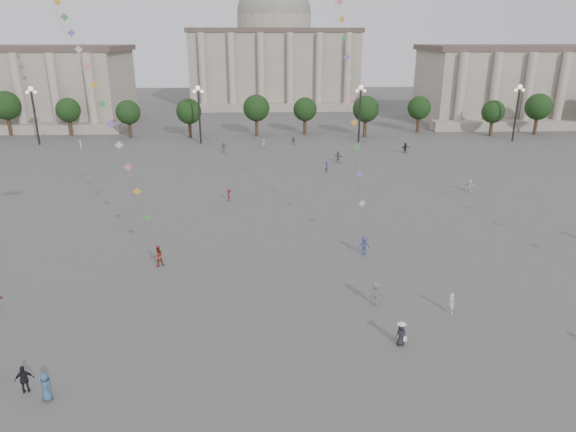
{
  "coord_description": "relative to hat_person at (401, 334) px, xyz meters",
  "views": [
    {
      "loc": [
        -2.51,
        -26.6,
        19.32
      ],
      "look_at": [
        -0.91,
        12.0,
        5.68
      ],
      "focal_mm": 32.0,
      "sensor_mm": 36.0,
      "label": 1
    }
  ],
  "objects": [
    {
      "name": "person_crowd_6",
      "position": [
        -0.62,
        5.32,
        0.14
      ],
      "size": [
        1.29,
        0.81,
        1.92
      ],
      "primitive_type": "imported",
      "rotation": [
        0.0,
        0.0,
        6.2
      ],
      "color": "slate",
      "rests_on": "ground"
    },
    {
      "name": "lamp_post_mid_west",
      "position": [
        -21.11,
        67.81,
        6.53
      ],
      "size": [
        2.0,
        0.9,
        10.65
      ],
      "color": "#262628",
      "rests_on": "ground"
    },
    {
      "name": "kite_train_west",
      "position": [
        -30.02,
        29.36,
        21.1
      ],
      "size": [
        22.2,
        30.19,
        53.13
      ],
      "color": "#3F3F3F",
      "rests_on": "ground"
    },
    {
      "name": "kite_flyer_1",
      "position": [
        0.26,
        14.74,
        0.08
      ],
      "size": [
        1.26,
        0.85,
        1.81
      ],
      "primitive_type": "imported",
      "rotation": [
        0.0,
        0.0,
        0.16
      ],
      "color": "navy",
      "rests_on": "ground"
    },
    {
      "name": "person_crowd_16",
      "position": [
        -16.23,
        59.66,
        0.06
      ],
      "size": [
        1.12,
        0.86,
        1.77
      ],
      "primitive_type": "imported",
      "rotation": [
        0.0,
        0.0,
        0.48
      ],
      "color": "slate",
      "rests_on": "ground"
    },
    {
      "name": "person_crowd_17",
      "position": [
        -13.36,
        31.73,
        -0.06
      ],
      "size": [
        0.84,
        1.11,
        1.53
      ],
      "primitive_type": "imported",
      "rotation": [
        0.0,
        0.0,
        1.88
      ],
      "color": "maroon",
      "rests_on": "ground"
    },
    {
      "name": "ground",
      "position": [
        -6.11,
        -2.19,
        -0.82
      ],
      "size": [
        360.0,
        360.0,
        0.0
      ],
      "primitive_type": "plane",
      "color": "#52504D",
      "rests_on": "ground"
    },
    {
      "name": "person_crowd_12",
      "position": [
        2.75,
        51.41,
        0.11
      ],
      "size": [
        1.72,
        1.47,
        1.86
      ],
      "primitive_type": "imported",
      "rotation": [
        0.0,
        0.0,
        2.51
      ],
      "color": "slate",
      "rests_on": "ground"
    },
    {
      "name": "person_crowd_21",
      "position": [
        0.18,
        45.06,
        0.03
      ],
      "size": [
        0.66,
        0.74,
        1.71
      ],
      "primitive_type": "imported",
      "rotation": [
        0.0,
        0.0,
        1.07
      ],
      "color": "navy",
      "rests_on": "ground"
    },
    {
      "name": "lamp_post_far_west",
      "position": [
        -51.11,
        67.81,
        6.53
      ],
      "size": [
        2.0,
        0.9,
        10.65
      ],
      "color": "#262628",
      "rests_on": "ground"
    },
    {
      "name": "person_crowd_4",
      "position": [
        -9.23,
        62.33,
        0.04
      ],
      "size": [
        1.08,
        1.67,
        1.72
      ],
      "primitive_type": "imported",
      "rotation": [
        0.0,
        0.0,
        4.32
      ],
      "color": "silver",
      "rests_on": "ground"
    },
    {
      "name": "lamp_post_far_east",
      "position": [
        38.89,
        67.81,
        6.53
      ],
      "size": [
        2.0,
        0.9,
        10.65
      ],
      "color": "#262628",
      "rests_on": "ground"
    },
    {
      "name": "lamp_post_mid_east",
      "position": [
        8.89,
        67.81,
        6.53
      ],
      "size": [
        2.0,
        0.9,
        10.65
      ],
      "color": "#262628",
      "rests_on": "ground"
    },
    {
      "name": "person_crowd_9",
      "position": [
        15.33,
        57.97,
        0.05
      ],
      "size": [
        1.71,
        0.94,
        1.76
      ],
      "primitive_type": "imported",
      "rotation": [
        0.0,
        0.0,
        0.27
      ],
      "color": "black",
      "rests_on": "ground"
    },
    {
      "name": "person_crowd_0",
      "position": [
        -3.72,
        65.81,
        -0.08
      ],
      "size": [
        0.94,
        0.72,
        1.49
      ],
      "primitive_type": "imported",
      "rotation": [
        0.0,
        0.0,
        0.48
      ],
      "color": "#394582",
      "rests_on": "ground"
    },
    {
      "name": "person_crowd_20",
      "position": [
        -21.12,
        -4.53,
        0.04
      ],
      "size": [
        1.0,
        0.9,
        1.72
      ],
      "primitive_type": "imported",
      "rotation": [
        0.0,
        0.0,
        2.61
      ],
      "color": "#36597B",
      "rests_on": "ground"
    },
    {
      "name": "hat_person",
      "position": [
        0.0,
        0.0,
        0.0
      ],
      "size": [
        0.85,
        0.66,
        1.69
      ],
      "color": "black",
      "rests_on": "ground"
    },
    {
      "name": "person_crowd_7",
      "position": [
        17.75,
        34.53,
        -0.03
      ],
      "size": [
        1.49,
        1.19,
        1.59
      ],
      "primitive_type": "imported",
      "rotation": [
        0.0,
        0.0,
        2.57
      ],
      "color": "silver",
      "rests_on": "ground"
    },
    {
      "name": "hall_central",
      "position": [
        -6.11,
        127.03,
        13.41
      ],
      "size": [
        48.3,
        34.3,
        35.5
      ],
      "color": "gray",
      "rests_on": "ground"
    },
    {
      "name": "person_crowd_10",
      "position": [
        -41.79,
        62.94,
        0.05
      ],
      "size": [
        0.61,
        0.74,
        1.75
      ],
      "primitive_type": "imported",
      "rotation": [
        0.0,
        0.0,
        1.92
      ],
      "color": "white",
      "rests_on": "ground"
    },
    {
      "name": "tourist_4",
      "position": [
        -22.59,
        -3.83,
        0.05
      ],
      "size": [
        1.1,
        0.73,
        1.74
      ],
      "primitive_type": "imported",
      "rotation": [
        0.0,
        0.0,
        3.47
      ],
      "color": "black",
      "rests_on": "ground"
    },
    {
      "name": "kite_flyer_0",
      "position": [
        -18.37,
        13.08,
        0.13
      ],
      "size": [
        1.16,
        1.09,
        1.9
      ],
      "primitive_type": "imported",
      "rotation": [
        0.0,
        0.0,
        3.68
      ],
      "color": "maroon",
      "rests_on": "ground"
    },
    {
      "name": "person_crowd_13",
      "position": [
        4.72,
        3.96,
        -0.02
      ],
      "size": [
        0.58,
        0.68,
        1.6
      ],
      "primitive_type": "imported",
      "rotation": [
        0.0,
        0.0,
        1.96
      ],
      "color": "silver",
      "rests_on": "ground"
    },
    {
      "name": "tree_row",
      "position": [
        -6.11,
        75.81,
        4.57
      ],
      "size": [
        137.12,
        5.12,
        8.0
      ],
      "color": "#332319",
      "rests_on": "ground"
    }
  ]
}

